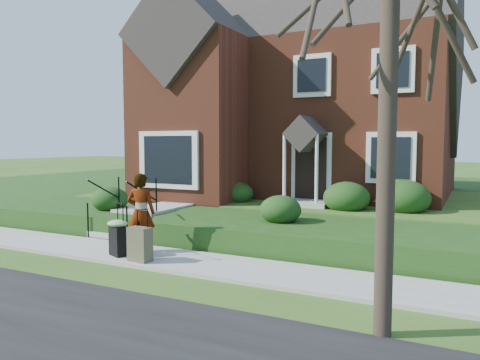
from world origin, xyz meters
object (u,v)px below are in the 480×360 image
Objects in this scene: woman at (141,212)px; suitcase_olive at (140,244)px; suitcase_black at (118,235)px; front_steps at (133,218)px.

suitcase_olive is at bearing 109.54° from woman.
suitcase_black is at bearing 173.62° from suitcase_olive.
front_steps is 2.36m from woman.
woman reaches higher than suitcase_olive.
front_steps reaches higher than suitcase_black.
woman is 0.73m from suitcase_black.
suitcase_olive is (0.54, -0.72, -0.53)m from woman.
woman is at bearing -45.50° from front_steps.
woman is at bearing 92.94° from suitcase_black.
front_steps is 1.76× the size of suitcase_black.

